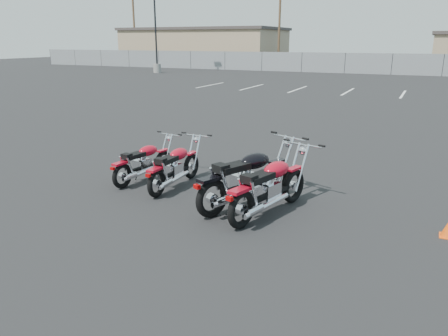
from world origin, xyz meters
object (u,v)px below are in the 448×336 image
at_px(motorcycle_front_red, 144,162).
at_px(motorcycle_third_red, 175,167).
at_px(motorcycle_rear_red, 270,187).
at_px(motorcycle_second_black, 247,178).

height_order(motorcycle_front_red, motorcycle_third_red, motorcycle_third_red).
relative_size(motorcycle_front_red, motorcycle_rear_red, 0.82).
bearing_deg(motorcycle_second_black, motorcycle_rear_red, -22.12).
distance_m(motorcycle_front_red, motorcycle_second_black, 2.59).
bearing_deg(motorcycle_rear_red, motorcycle_third_red, 165.85).
xyz_separation_m(motorcycle_second_black, motorcycle_third_red, (-1.71, 0.35, -0.10)).
bearing_deg(motorcycle_front_red, motorcycle_rear_red, -12.15).
relative_size(motorcycle_third_red, motorcycle_rear_red, 0.87).
height_order(motorcycle_second_black, motorcycle_rear_red, motorcycle_second_black).
xyz_separation_m(motorcycle_front_red, motorcycle_third_red, (0.84, -0.10, 0.02)).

